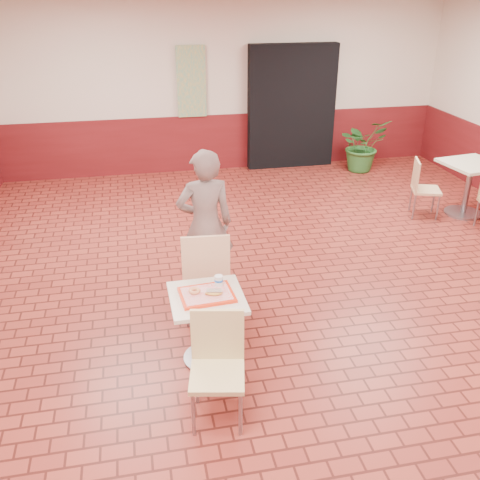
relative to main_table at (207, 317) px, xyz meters
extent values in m
cube|color=maroon|center=(1.17, 0.54, -0.46)|extent=(8.00, 10.00, 0.01)
cube|color=white|center=(1.17, 0.54, 2.54)|extent=(8.00, 10.00, 0.01)
cube|color=beige|center=(1.17, 5.54, 1.04)|extent=(8.00, 0.01, 3.00)
cube|color=#591113|center=(1.17, 5.52, 0.04)|extent=(8.00, 0.04, 1.00)
cube|color=black|center=(2.37, 5.42, 0.64)|extent=(1.60, 0.22, 2.20)
cube|color=gray|center=(0.57, 5.48, 1.14)|extent=(0.50, 0.03, 1.20)
cube|color=beige|center=(0.00, 0.00, 0.20)|extent=(0.64, 0.64, 0.04)
cylinder|color=gray|center=(0.00, 0.00, -0.14)|extent=(0.07, 0.07, 0.64)
cylinder|color=gray|center=(0.00, 0.00, -0.44)|extent=(0.47, 0.47, 0.03)
cube|color=#D8BE81|center=(-0.04, -0.75, -0.03)|extent=(0.49, 0.49, 0.04)
cube|color=#D8BE81|center=(0.00, -0.57, 0.22)|extent=(0.41, 0.11, 0.46)
cylinder|color=gray|center=(-0.25, -0.89, -0.25)|extent=(0.03, 0.03, 0.41)
cylinder|color=gray|center=(0.10, -0.96, -0.25)|extent=(0.03, 0.03, 0.41)
cylinder|color=gray|center=(-0.18, -0.54, -0.25)|extent=(0.03, 0.03, 0.41)
cylinder|color=gray|center=(0.17, -0.61, -0.25)|extent=(0.03, 0.03, 0.41)
cube|color=#E2B287|center=(0.09, 0.74, 0.02)|extent=(0.50, 0.50, 0.04)
cube|color=#E2B287|center=(0.07, 0.53, 0.29)|extent=(0.47, 0.07, 0.51)
cylinder|color=gray|center=(0.30, 0.92, -0.23)|extent=(0.03, 0.03, 0.45)
cylinder|color=gray|center=(-0.09, 0.96, -0.23)|extent=(0.03, 0.03, 0.45)
cylinder|color=gray|center=(0.27, 0.53, -0.23)|extent=(0.03, 0.03, 0.45)
cylinder|color=gray|center=(-0.12, 0.56, -0.23)|extent=(0.03, 0.03, 0.45)
imported|color=#715C58|center=(0.16, 1.17, 0.37)|extent=(0.63, 0.43, 1.66)
cube|color=red|center=(0.00, 0.00, 0.23)|extent=(0.46, 0.36, 0.03)
cube|color=#E18585|center=(0.00, 0.00, 0.25)|extent=(0.41, 0.31, 0.00)
torus|color=#D6814E|center=(-0.10, 0.04, 0.27)|extent=(0.12, 0.12, 0.03)
ellipsoid|color=gold|center=(0.06, -0.03, 0.27)|extent=(0.16, 0.10, 0.04)
cube|color=beige|center=(0.06, -0.03, 0.29)|extent=(0.14, 0.09, 0.01)
ellipsoid|color=#A24A16|center=(0.00, -0.02, 0.26)|extent=(0.04, 0.03, 0.02)
cylinder|color=silver|center=(0.13, 0.12, 0.30)|extent=(0.07, 0.07, 0.10)
cylinder|color=blue|center=(0.13, 0.12, 0.30)|extent=(0.08, 0.08, 0.02)
cube|color=beige|center=(4.27, 2.63, 0.32)|extent=(0.76, 0.76, 0.04)
cylinder|color=gray|center=(4.27, 2.63, -0.08)|extent=(0.08, 0.08, 0.76)
cylinder|color=gray|center=(4.27, 2.63, -0.44)|extent=(0.55, 0.55, 0.03)
cube|color=#E3BC88|center=(3.65, 2.71, -0.06)|extent=(0.50, 0.50, 0.04)
cube|color=#E3BC88|center=(3.48, 2.77, 0.17)|extent=(0.16, 0.38, 0.43)
cylinder|color=gray|center=(3.75, 2.50, -0.27)|extent=(0.03, 0.03, 0.38)
cylinder|color=gray|center=(3.86, 2.81, -0.27)|extent=(0.03, 0.03, 0.38)
cylinder|color=gray|center=(3.43, 2.61, -0.27)|extent=(0.03, 0.03, 0.38)
cylinder|color=gray|center=(3.55, 2.92, -0.27)|extent=(0.03, 0.03, 0.38)
cylinder|color=gray|center=(4.18, 2.20, -0.26)|extent=(0.03, 0.03, 0.39)
imported|color=#286428|center=(3.58, 4.89, 0.02)|extent=(1.04, 0.96, 0.95)
camera|label=1|loc=(-0.52, -3.96, 2.70)|focal=40.00mm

